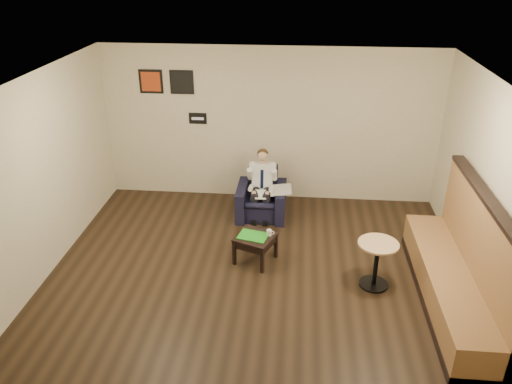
# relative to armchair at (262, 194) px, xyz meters

# --- Properties ---
(ground) EXTENTS (6.00, 6.00, 0.00)m
(ground) POSITION_rel_armchair_xyz_m (0.08, -2.22, -0.41)
(ground) COLOR black
(ground) RESTS_ON ground
(wall_back) EXTENTS (6.00, 0.02, 2.80)m
(wall_back) POSITION_rel_armchair_xyz_m (0.08, 0.78, 0.99)
(wall_back) COLOR beige
(wall_back) RESTS_ON ground
(wall_left) EXTENTS (0.02, 6.00, 2.80)m
(wall_left) POSITION_rel_armchair_xyz_m (-2.92, -2.22, 0.99)
(wall_left) COLOR beige
(wall_left) RESTS_ON ground
(wall_right) EXTENTS (0.02, 6.00, 2.80)m
(wall_right) POSITION_rel_armchair_xyz_m (3.08, -2.22, 0.99)
(wall_right) COLOR beige
(wall_right) RESTS_ON ground
(ceiling) EXTENTS (6.00, 6.00, 0.02)m
(ceiling) POSITION_rel_armchair_xyz_m (0.08, -2.22, 2.39)
(ceiling) COLOR white
(ceiling) RESTS_ON wall_back
(seating_sign) EXTENTS (0.32, 0.02, 0.20)m
(seating_sign) POSITION_rel_armchair_xyz_m (-1.22, 0.76, 1.09)
(seating_sign) COLOR black
(seating_sign) RESTS_ON wall_back
(art_print_left) EXTENTS (0.42, 0.03, 0.42)m
(art_print_left) POSITION_rel_armchair_xyz_m (-2.02, 0.76, 1.74)
(art_print_left) COLOR #B43C16
(art_print_left) RESTS_ON wall_back
(art_print_right) EXTENTS (0.42, 0.03, 0.42)m
(art_print_right) POSITION_rel_armchair_xyz_m (-1.47, 0.76, 1.74)
(art_print_right) COLOR black
(art_print_right) RESTS_ON wall_back
(armchair) EXTENTS (0.84, 0.84, 0.81)m
(armchair) POSITION_rel_armchair_xyz_m (0.00, 0.00, 0.00)
(armchair) COLOR black
(armchair) RESTS_ON ground
(seated_man) EXTENTS (0.53, 0.79, 1.11)m
(seated_man) POSITION_rel_armchair_xyz_m (-0.00, -0.11, 0.15)
(seated_man) COLOR white
(seated_man) RESTS_ON armchair
(lap_papers) EXTENTS (0.20, 0.28, 0.01)m
(lap_papers) POSITION_rel_armchair_xyz_m (-0.00, -0.19, 0.09)
(lap_papers) COLOR white
(lap_papers) RESTS_ON seated_man
(newspaper) EXTENTS (0.38, 0.46, 0.01)m
(newspaper) POSITION_rel_armchair_xyz_m (0.34, -0.09, 0.15)
(newspaper) COLOR silver
(newspaper) RESTS_ON armchair
(side_table) EXTENTS (0.68, 0.68, 0.43)m
(side_table) POSITION_rel_armchair_xyz_m (0.03, -1.44, -0.19)
(side_table) COLOR black
(side_table) RESTS_ON ground
(green_folder) EXTENTS (0.49, 0.40, 0.01)m
(green_folder) POSITION_rel_armchair_xyz_m (-0.01, -1.45, 0.03)
(green_folder) COLOR green
(green_folder) RESTS_ON side_table
(coffee_mug) EXTENTS (0.10, 0.10, 0.09)m
(coffee_mug) POSITION_rel_armchair_xyz_m (0.23, -1.40, 0.07)
(coffee_mug) COLOR white
(coffee_mug) RESTS_ON side_table
(smartphone) EXTENTS (0.15, 0.13, 0.01)m
(smartphone) POSITION_rel_armchair_xyz_m (0.13, -1.32, 0.03)
(smartphone) COLOR black
(smartphone) RESTS_ON side_table
(banquette) EXTENTS (0.70, 2.94, 1.50)m
(banquette) POSITION_rel_armchair_xyz_m (2.67, -2.18, 0.34)
(banquette) COLOR olive
(banquette) RESTS_ON ground
(cafe_table) EXTENTS (0.56, 0.56, 0.69)m
(cafe_table) POSITION_rel_armchair_xyz_m (1.74, -1.90, -0.06)
(cafe_table) COLOR tan
(cafe_table) RESTS_ON ground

